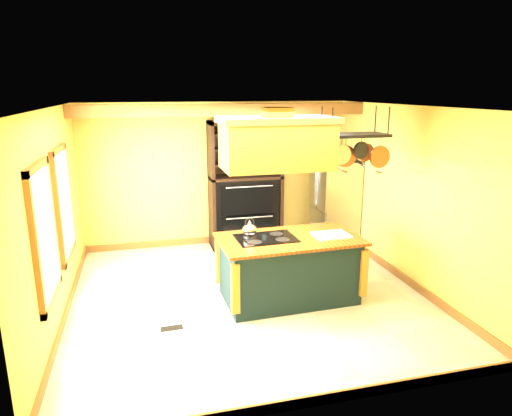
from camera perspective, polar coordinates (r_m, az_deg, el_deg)
name	(u,v)px	position (r m, az deg, el deg)	size (l,w,h in m)	color
floor	(248,296)	(6.79, -0.99, -10.89)	(5.00, 5.00, 0.00)	beige
ceiling	(247,107)	(6.13, -1.10, 12.53)	(5.00, 5.00, 0.00)	white
wall_back	(218,174)	(8.72, -4.82, 4.20)	(5.00, 0.02, 2.70)	gold
wall_front	(313,276)	(4.05, 7.17, -8.40)	(5.00, 0.02, 2.70)	gold
wall_left	(54,219)	(6.27, -23.90, -1.22)	(0.02, 5.00, 2.70)	gold
wall_right	(408,196)	(7.30, 18.45, 1.41)	(0.02, 5.00, 2.70)	gold
ceiling_beam	(224,110)	(7.80, -4.01, 12.15)	(5.00, 0.15, 0.20)	brown
window_near	(45,234)	(5.49, -24.89, -2.92)	(0.06, 1.06, 1.56)	brown
window_far	(64,203)	(6.82, -22.88, 0.55)	(0.06, 1.06, 1.56)	brown
kitchen_island	(289,268)	(6.54, 4.11, -7.47)	(2.01, 1.17, 1.11)	black
range_hood	(277,142)	(6.03, 2.62, 8.27)	(1.51, 0.85, 0.80)	#AA7F2A
pot_rack	(354,144)	(6.45, 12.20, 7.80)	(0.99, 0.45, 0.83)	black
refrigerator	(334,204)	(8.81, 9.77, 0.48)	(0.72, 0.84, 1.65)	#9D9EA5
hutch	(245,199)	(8.65, -1.39, 1.19)	(1.34, 0.61, 2.37)	black
floor_register	(172,328)	(6.04, -10.50, -14.54)	(0.28, 0.12, 0.01)	black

